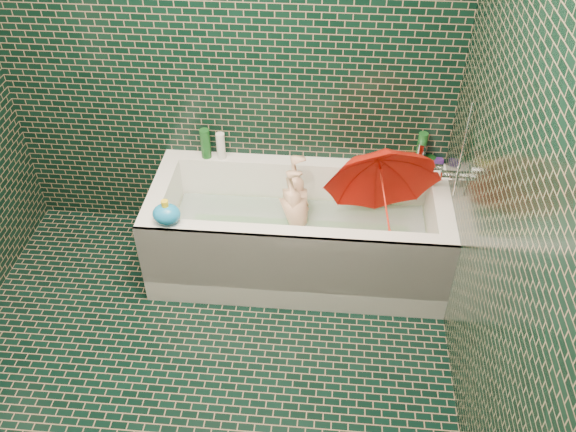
# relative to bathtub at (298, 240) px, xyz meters

# --- Properties ---
(floor) EXTENTS (2.80, 2.80, 0.00)m
(floor) POSITION_rel_bathtub_xyz_m (-0.45, -1.01, -0.21)
(floor) COLOR black
(floor) RESTS_ON ground
(wall_back) EXTENTS (2.80, 0.00, 2.80)m
(wall_back) POSITION_rel_bathtub_xyz_m (-0.45, 0.39, 1.04)
(wall_back) COLOR black
(wall_back) RESTS_ON floor
(wall_right) EXTENTS (0.00, 2.80, 2.80)m
(wall_right) POSITION_rel_bathtub_xyz_m (0.85, -1.01, 1.04)
(wall_right) COLOR black
(wall_right) RESTS_ON floor
(bathtub) EXTENTS (1.70, 0.75, 0.55)m
(bathtub) POSITION_rel_bathtub_xyz_m (0.00, 0.00, 0.00)
(bathtub) COLOR white
(bathtub) RESTS_ON floor
(bath_mat) EXTENTS (1.35, 0.47, 0.01)m
(bath_mat) POSITION_rel_bathtub_xyz_m (0.00, 0.02, -0.06)
(bath_mat) COLOR green
(bath_mat) RESTS_ON bathtub
(water) EXTENTS (1.48, 0.53, 0.00)m
(water) POSITION_rel_bathtub_xyz_m (0.00, 0.02, 0.09)
(water) COLOR silver
(water) RESTS_ON bathtub
(faucet) EXTENTS (0.18, 0.19, 0.55)m
(faucet) POSITION_rel_bathtub_xyz_m (0.81, 0.01, 0.56)
(faucet) COLOR silver
(faucet) RESTS_ON wall_right
(child) EXTENTS (0.84, 0.40, 0.24)m
(child) POSITION_rel_bathtub_xyz_m (-0.01, 0.07, 0.10)
(child) COLOR #ECB994
(child) RESTS_ON bathtub
(umbrella) EXTENTS (0.86, 0.82, 0.95)m
(umbrella) POSITION_rel_bathtub_xyz_m (0.47, -0.02, 0.36)
(umbrella) COLOR red
(umbrella) RESTS_ON bathtub
(soap_bottle_a) EXTENTS (0.11, 0.11, 0.23)m
(soap_bottle_a) POSITION_rel_bathtub_xyz_m (0.75, 0.33, 0.34)
(soap_bottle_a) COLOR white
(soap_bottle_a) RESTS_ON bathtub
(soap_bottle_b) EXTENTS (0.11, 0.11, 0.18)m
(soap_bottle_b) POSITION_rel_bathtub_xyz_m (0.80, 0.35, 0.34)
(soap_bottle_b) COLOR #441F77
(soap_bottle_b) RESTS_ON bathtub
(soap_bottle_c) EXTENTS (0.16, 0.16, 0.16)m
(soap_bottle_c) POSITION_rel_bathtub_xyz_m (0.77, 0.35, 0.34)
(soap_bottle_c) COLOR #164D1C
(soap_bottle_c) RESTS_ON bathtub
(bottle_right_tall) EXTENTS (0.06, 0.06, 0.22)m
(bottle_right_tall) POSITION_rel_bathtub_xyz_m (0.69, 0.35, 0.45)
(bottle_right_tall) COLOR #164D1C
(bottle_right_tall) RESTS_ON bathtub
(bottle_right_pump) EXTENTS (0.06, 0.06, 0.18)m
(bottle_right_pump) POSITION_rel_bathtub_xyz_m (0.69, 0.31, 0.43)
(bottle_right_pump) COLOR silver
(bottle_right_pump) RESTS_ON bathtub
(bottle_left_tall) EXTENTS (0.06, 0.06, 0.19)m
(bottle_left_tall) POSITION_rel_bathtub_xyz_m (-0.59, 0.34, 0.43)
(bottle_left_tall) COLOR #164D1C
(bottle_left_tall) RESTS_ON bathtub
(bottle_left_short) EXTENTS (0.07, 0.07, 0.17)m
(bottle_left_short) POSITION_rel_bathtub_xyz_m (-0.49, 0.33, 0.42)
(bottle_left_short) COLOR white
(bottle_left_short) RESTS_ON bathtub
(rubber_duck) EXTENTS (0.12, 0.09, 0.10)m
(rubber_duck) POSITION_rel_bathtub_xyz_m (0.66, 0.36, 0.38)
(rubber_duck) COLOR yellow
(rubber_duck) RESTS_ON bathtub
(bath_toy) EXTENTS (0.18, 0.16, 0.15)m
(bath_toy) POSITION_rel_bathtub_xyz_m (-0.67, -0.30, 0.40)
(bath_toy) COLOR #1785D1
(bath_toy) RESTS_ON bathtub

